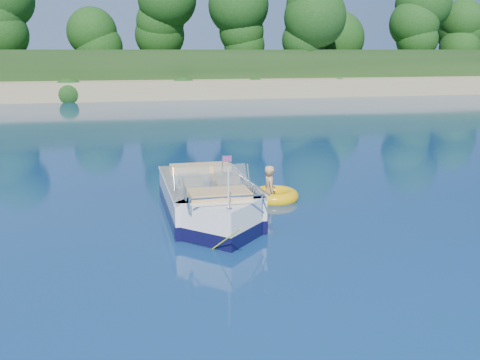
{
  "coord_description": "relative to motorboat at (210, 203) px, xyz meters",
  "views": [
    {
      "loc": [
        -3.77,
        -9.4,
        3.98
      ],
      "look_at": [
        -1.01,
        3.14,
        0.85
      ],
      "focal_mm": 40.0,
      "sensor_mm": 36.0,
      "label": 1
    }
  ],
  "objects": [
    {
      "name": "treeline",
      "position": [
        1.85,
        38.07,
        5.17
      ],
      "size": [
        150.0,
        7.12,
        8.19
      ],
      "color": "black",
      "rests_on": "ground"
    },
    {
      "name": "boy",
      "position": [
        1.87,
        1.32,
        -0.37
      ],
      "size": [
        0.37,
        0.8,
        1.57
      ],
      "primitive_type": "imported",
      "rotation": [
        0.0,
        -0.17,
        1.56
      ],
      "color": "tan",
      "rests_on": "ground"
    },
    {
      "name": "shoreline",
      "position": [
        1.81,
        60.83,
        0.6
      ],
      "size": [
        170.0,
        59.0,
        6.0
      ],
      "color": "#9D875B",
      "rests_on": "ground"
    },
    {
      "name": "ground",
      "position": [
        1.81,
        -2.94,
        -0.37
      ],
      "size": [
        160.0,
        160.0,
        0.0
      ],
      "primitive_type": "plane",
      "color": "#091941",
      "rests_on": "ground"
    },
    {
      "name": "tow_tube",
      "position": [
        1.98,
        1.24,
        -0.28
      ],
      "size": [
        1.45,
        1.45,
        0.35
      ],
      "rotation": [
        0.0,
        0.0,
        0.08
      ],
      "color": "#FFB808",
      "rests_on": "ground"
    },
    {
      "name": "motorboat",
      "position": [
        0.0,
        0.0,
        0.0
      ],
      "size": [
        2.12,
        5.77,
        1.92
      ],
      "rotation": [
        0.0,
        0.0,
        0.01
      ],
      "color": "white",
      "rests_on": "ground"
    }
  ]
}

